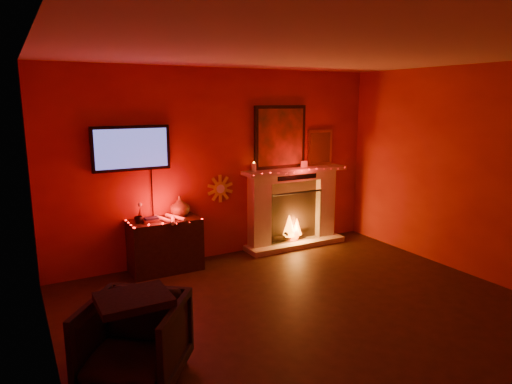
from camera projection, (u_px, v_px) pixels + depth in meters
room at (331, 196)px, 4.40m from camera, size 5.00×5.00×5.00m
fireplace at (292, 200)px, 7.12m from camera, size 1.72×0.40×2.18m
tv at (131, 148)px, 5.84m from camera, size 1.00×0.07×1.24m
sunburst_clock at (220, 189)px, 6.58m from camera, size 0.40×0.03×0.40m
console_table at (166, 242)px, 6.09m from camera, size 0.93×0.59×0.98m
armchair at (135, 341)px, 3.66m from camera, size 1.07×1.07×0.70m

